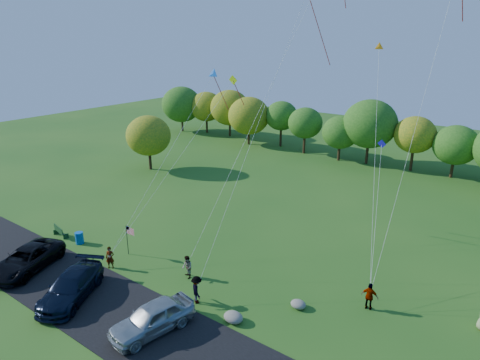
% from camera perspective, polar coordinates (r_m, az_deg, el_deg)
% --- Properties ---
extents(ground, '(140.00, 140.00, 0.00)m').
position_cam_1_polar(ground, '(30.31, -8.80, -14.21)').
color(ground, '#225718').
rests_on(ground, ground).
extents(asphalt_lane, '(44.00, 6.00, 0.06)m').
position_cam_1_polar(asphalt_lane, '(28.17, -14.81, -17.45)').
color(asphalt_lane, black).
rests_on(asphalt_lane, ground).
extents(treeline, '(77.13, 27.54, 8.49)m').
position_cam_1_polar(treeline, '(56.48, 20.42, 5.71)').
color(treeline, '#3D2916').
rests_on(treeline, ground).
extents(minivan_dark, '(4.65, 6.51, 1.65)m').
position_cam_1_polar(minivan_dark, '(35.32, -26.58, -9.43)').
color(minivan_dark, black).
rests_on(minivan_dark, asphalt_lane).
extents(minivan_navy, '(4.82, 6.26, 1.69)m').
position_cam_1_polar(minivan_navy, '(30.62, -21.59, -13.08)').
color(minivan_navy, black).
rests_on(minivan_navy, asphalt_lane).
extents(minivan_silver, '(3.00, 5.45, 1.75)m').
position_cam_1_polar(minivan_silver, '(26.35, -11.62, -17.57)').
color(minivan_silver, '#ABB1B6').
rests_on(minivan_silver, asphalt_lane).
extents(flyer_a, '(0.74, 0.70, 1.70)m').
position_cam_1_polar(flyer_a, '(33.39, -16.94, -9.87)').
color(flyer_a, '#4C4C59').
rests_on(flyer_a, ground).
extents(flyer_b, '(1.02, 0.96, 1.68)m').
position_cam_1_polar(flyer_b, '(31.04, -7.06, -11.45)').
color(flyer_b, '#4C4C59').
rests_on(flyer_b, ground).
extents(flyer_c, '(1.39, 1.28, 1.87)m').
position_cam_1_polar(flyer_c, '(28.37, -5.78, -14.35)').
color(flyer_c, '#4C4C59').
rests_on(flyer_c, ground).
extents(flyer_d, '(1.11, 0.55, 1.82)m').
position_cam_1_polar(flyer_d, '(28.82, 16.90, -14.64)').
color(flyer_d, '#4C4C59').
rests_on(flyer_d, ground).
extents(park_bench, '(1.77, 0.60, 0.98)m').
position_cam_1_polar(park_bench, '(39.85, -22.94, -6.29)').
color(park_bench, '#163D1B').
rests_on(park_bench, ground).
extents(trash_barrel, '(0.66, 0.66, 0.99)m').
position_cam_1_polar(trash_barrel, '(38.03, -20.63, -7.24)').
color(trash_barrel, '#0C58B8').
rests_on(trash_barrel, ground).
extents(flag_assembly, '(0.91, 0.59, 2.47)m').
position_cam_1_polar(flag_assembly, '(34.34, -14.60, -6.95)').
color(flag_assembly, black).
rests_on(flag_assembly, ground).
extents(boulder_near, '(1.25, 0.98, 0.63)m').
position_cam_1_polar(boulder_near, '(26.97, -0.89, -17.82)').
color(boulder_near, gray).
rests_on(boulder_near, ground).
extents(boulder_far, '(1.00, 0.83, 0.52)m').
position_cam_1_polar(boulder_far, '(28.36, 7.77, -16.09)').
color(boulder_far, gray).
rests_on(boulder_far, ground).
extents(kites_aloft, '(22.71, 4.55, 15.41)m').
position_cam_1_polar(kites_aloft, '(34.12, 11.72, 22.05)').
color(kites_aloft, '#EB491A').
rests_on(kites_aloft, ground).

